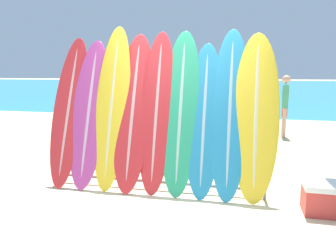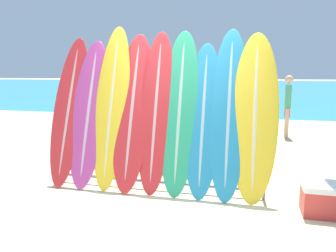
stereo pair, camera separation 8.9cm
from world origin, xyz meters
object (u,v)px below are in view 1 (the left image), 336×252
(surfboard_rack, at_px, (155,161))
(person_far_left, at_px, (201,95))
(person_near_water, at_px, (123,102))
(person_mid_beach, at_px, (285,104))
(surfboard_slot_2, at_px, (112,106))
(surfboard_slot_5, at_px, (181,112))
(surfboard_slot_1, at_px, (89,113))
(surfboard_slot_8, at_px, (256,116))
(surfboard_slot_0, at_px, (69,110))
(cooler_box, at_px, (325,198))
(person_far_right, at_px, (170,99))
(surfboard_slot_4, at_px, (157,111))
(surfboard_slot_6, at_px, (204,119))
(surfboard_slot_7, at_px, (230,113))
(surfboard_slot_3, at_px, (133,111))

(surfboard_rack, bearing_deg, person_far_left, 91.88)
(person_near_water, relative_size, person_mid_beach, 1.11)
(surfboard_slot_2, xyz_separation_m, surfboard_slot_5, (1.01, -0.01, -0.05))
(surfboard_slot_1, height_order, surfboard_slot_2, surfboard_slot_2)
(surfboard_slot_1, distance_m, person_far_left, 6.29)
(surfboard_rack, relative_size, person_near_water, 1.72)
(surfboard_slot_8, xyz_separation_m, person_near_water, (-2.94, 2.91, -0.13))
(surfboard_slot_0, bearing_deg, surfboard_slot_2, -0.69)
(person_near_water, height_order, person_far_left, person_near_water)
(surfboard_slot_8, xyz_separation_m, cooler_box, (0.81, -0.36, -0.90))
(person_far_left, bearing_deg, person_far_right, -22.10)
(surfboard_slot_4, height_order, person_far_left, surfboard_slot_4)
(surfboard_slot_6, height_order, person_mid_beach, surfboard_slot_6)
(person_mid_beach, bearing_deg, surfboard_slot_7, -11.20)
(surfboard_slot_6, bearing_deg, surfboard_slot_4, 178.53)
(surfboard_slot_1, height_order, surfboard_slot_4, surfboard_slot_4)
(surfboard_slot_2, distance_m, surfboard_slot_5, 1.01)
(surfboard_slot_7, xyz_separation_m, cooler_box, (1.15, -0.38, -0.94))
(cooler_box, bearing_deg, person_far_right, 119.08)
(surfboard_rack, xyz_separation_m, surfboard_slot_7, (1.01, 0.08, 0.70))
(cooler_box, bearing_deg, person_near_water, 138.90)
(surfboard_slot_1, height_order, surfboard_slot_5, surfboard_slot_5)
(surfboard_slot_8, height_order, person_mid_beach, surfboard_slot_8)
(surfboard_slot_6, bearing_deg, surfboard_slot_2, 178.61)
(person_mid_beach, bearing_deg, cooler_box, 3.29)
(surfboard_slot_0, relative_size, person_far_left, 1.28)
(surfboard_slot_0, bearing_deg, surfboard_slot_6, -1.15)
(surfboard_slot_2, height_order, surfboard_slot_5, surfboard_slot_2)
(surfboard_slot_3, relative_size, surfboard_slot_5, 0.99)
(surfboard_slot_2, xyz_separation_m, surfboard_slot_6, (1.34, -0.03, -0.14))
(surfboard_slot_1, distance_m, cooler_box, 3.31)
(surfboard_slot_7, height_order, person_near_water, surfboard_slot_7)
(surfboard_slot_0, xyz_separation_m, surfboard_slot_1, (0.34, -0.02, -0.03))
(surfboard_slot_2, bearing_deg, surfboard_rack, -7.97)
(surfboard_slot_1, xyz_separation_m, person_near_water, (-0.58, 2.90, -0.11))
(surfboard_rack, distance_m, surfboard_slot_8, 1.50)
(surfboard_slot_6, xyz_separation_m, person_far_left, (-0.88, 6.25, -0.09))
(surfboard_slot_0, xyz_separation_m, person_mid_beach, (3.56, 4.42, -0.23))
(surfboard_slot_0, distance_m, cooler_box, 3.65)
(surfboard_slot_6, height_order, cooler_box, surfboard_slot_6)
(surfboard_slot_2, relative_size, surfboard_slot_8, 1.07)
(surfboard_slot_3, relative_size, person_far_right, 1.41)
(surfboard_slot_6, distance_m, person_far_left, 6.31)
(surfboard_rack, height_order, surfboard_slot_3, surfboard_slot_3)
(person_far_left, distance_m, cooler_box, 7.06)
(surfboard_slot_6, relative_size, person_near_water, 1.17)
(surfboard_slot_4, distance_m, cooler_box, 2.37)
(surfboard_slot_1, relative_size, surfboard_slot_8, 0.98)
(surfboard_slot_1, height_order, cooler_box, surfboard_slot_1)
(surfboard_rack, bearing_deg, surfboard_slot_0, 175.74)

